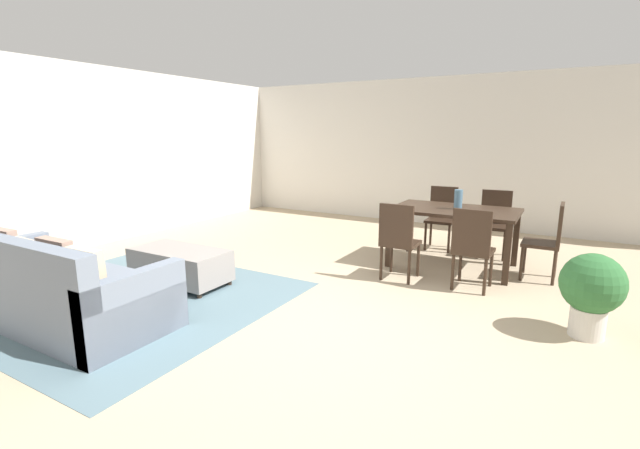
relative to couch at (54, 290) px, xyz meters
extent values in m
plane|color=tan|center=(2.18, 1.14, -0.29)|extent=(10.80, 10.80, 0.00)
cube|color=silver|center=(2.18, 6.14, 1.06)|extent=(9.00, 0.12, 2.70)
cube|color=silver|center=(-2.32, 1.64, 1.06)|extent=(0.12, 11.00, 2.70)
cube|color=slate|center=(0.11, 0.67, -0.29)|extent=(3.00, 2.80, 0.01)
cube|color=slate|center=(0.00, 0.05, -0.08)|extent=(2.26, 0.96, 0.42)
cube|color=slate|center=(0.00, -0.35, 0.35)|extent=(2.26, 0.16, 0.44)
cube|color=slate|center=(-1.06, 0.05, 0.02)|extent=(0.14, 0.96, 0.62)
cube|color=slate|center=(1.06, 0.05, 0.02)|extent=(0.14, 0.96, 0.62)
cube|color=gray|center=(-0.67, -0.07, 0.32)|extent=(0.40, 0.13, 0.39)
cube|color=beige|center=(-0.22, -0.09, 0.30)|extent=(0.36, 0.14, 0.36)
cube|color=gray|center=(0.22, -0.07, 0.33)|extent=(0.40, 0.11, 0.40)
cube|color=beige|center=(0.67, -0.08, 0.32)|extent=(0.38, 0.11, 0.38)
cube|color=gray|center=(0.22, 1.29, -0.06)|extent=(1.13, 0.57, 0.35)
cylinder|color=#332319|center=(-0.30, 1.53, -0.26)|extent=(0.05, 0.05, 0.06)
cylinder|color=#332319|center=(0.74, 1.53, -0.26)|extent=(0.05, 0.05, 0.06)
cylinder|color=#332319|center=(-0.30, 1.06, -0.26)|extent=(0.05, 0.05, 0.06)
cylinder|color=#332319|center=(0.74, 1.06, -0.26)|extent=(0.05, 0.05, 0.06)
cylinder|color=olive|center=(-1.26, 0.20, -0.02)|extent=(0.04, 0.04, 0.54)
cube|color=#332319|center=(2.76, 3.53, 0.45)|extent=(1.54, 0.96, 0.04)
cube|color=#332319|center=(2.05, 3.96, 0.07)|extent=(0.07, 0.07, 0.72)
cube|color=#332319|center=(3.47, 3.96, 0.07)|extent=(0.07, 0.07, 0.72)
cube|color=#332319|center=(2.05, 3.11, 0.07)|extent=(0.07, 0.07, 0.72)
cube|color=#332319|center=(3.47, 3.11, 0.07)|extent=(0.07, 0.07, 0.72)
cube|color=#332319|center=(2.34, 2.74, 0.14)|extent=(0.40, 0.40, 0.04)
cube|color=#332319|center=(2.34, 2.56, 0.39)|extent=(0.40, 0.04, 0.47)
cylinder|color=#332319|center=(2.17, 2.91, -0.09)|extent=(0.04, 0.04, 0.41)
cylinder|color=#332319|center=(2.51, 2.91, -0.09)|extent=(0.04, 0.04, 0.41)
cylinder|color=#332319|center=(2.17, 2.57, -0.09)|extent=(0.04, 0.04, 0.41)
cylinder|color=#332319|center=(2.51, 2.57, -0.09)|extent=(0.04, 0.04, 0.41)
cube|color=#332319|center=(3.16, 2.81, 0.14)|extent=(0.41, 0.41, 0.04)
cube|color=#332319|center=(3.15, 2.63, 0.39)|extent=(0.40, 0.05, 0.47)
cylinder|color=#332319|center=(2.99, 2.98, -0.09)|extent=(0.04, 0.04, 0.41)
cylinder|color=#332319|center=(3.33, 2.97, -0.09)|extent=(0.04, 0.04, 0.41)
cylinder|color=#332319|center=(2.98, 2.64, -0.09)|extent=(0.04, 0.04, 0.41)
cylinder|color=#332319|center=(3.32, 2.63, -0.09)|extent=(0.04, 0.04, 0.41)
cube|color=#332319|center=(2.39, 4.32, 0.14)|extent=(0.42, 0.42, 0.04)
cube|color=#332319|center=(2.38, 4.50, 0.39)|extent=(0.40, 0.06, 0.47)
cylinder|color=#332319|center=(2.57, 4.16, -0.09)|extent=(0.04, 0.04, 0.41)
cylinder|color=#332319|center=(2.23, 4.14, -0.09)|extent=(0.04, 0.04, 0.41)
cylinder|color=#332319|center=(2.55, 4.49, -0.09)|extent=(0.04, 0.04, 0.41)
cylinder|color=#332319|center=(2.21, 4.48, -0.09)|extent=(0.04, 0.04, 0.41)
cube|color=#332319|center=(3.14, 4.26, 0.14)|extent=(0.42, 0.42, 0.04)
cube|color=#332319|center=(3.14, 4.44, 0.39)|extent=(0.40, 0.06, 0.47)
cylinder|color=#332319|center=(3.32, 4.10, -0.09)|extent=(0.04, 0.04, 0.41)
cylinder|color=#332319|center=(2.98, 4.08, -0.09)|extent=(0.04, 0.04, 0.41)
cylinder|color=#332319|center=(3.31, 4.44, -0.09)|extent=(0.04, 0.04, 0.41)
cylinder|color=#332319|center=(2.97, 4.42, -0.09)|extent=(0.04, 0.04, 0.41)
cube|color=#332319|center=(3.78, 3.53, 0.14)|extent=(0.40, 0.40, 0.04)
cube|color=#332319|center=(3.96, 3.53, 0.39)|extent=(0.04, 0.40, 0.47)
cylinder|color=#332319|center=(3.61, 3.36, -0.09)|extent=(0.04, 0.04, 0.41)
cylinder|color=#332319|center=(3.61, 3.70, -0.09)|extent=(0.04, 0.04, 0.41)
cylinder|color=#332319|center=(3.95, 3.36, -0.09)|extent=(0.04, 0.04, 0.41)
cylinder|color=#332319|center=(3.95, 3.70, -0.09)|extent=(0.04, 0.04, 0.41)
cylinder|color=slate|center=(2.80, 3.52, 0.59)|extent=(0.10, 0.10, 0.25)
cylinder|color=beige|center=(4.25, 2.06, -0.16)|extent=(0.28, 0.28, 0.26)
sphere|color=#2D6633|center=(4.25, 2.06, 0.18)|extent=(0.51, 0.51, 0.51)
camera|label=1|loc=(4.00, -2.08, 1.42)|focal=24.54mm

